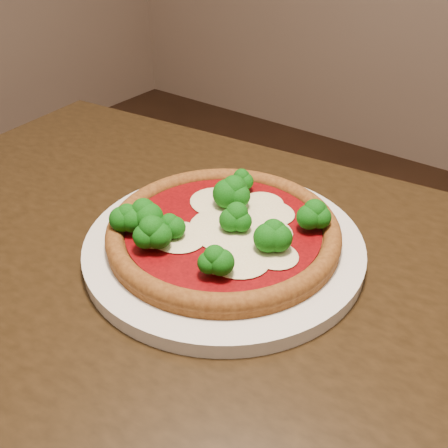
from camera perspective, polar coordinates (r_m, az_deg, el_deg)
The scene contains 3 objects.
dining_table at distance 0.61m, azimuth 2.37°, elevation -16.70°, with size 1.24×0.83×0.75m.
plate at distance 0.60m, azimuth -0.00°, elevation -2.43°, with size 0.33×0.33×0.02m, color silver.
pizza at distance 0.59m, azimuth -0.24°, elevation -0.36°, with size 0.28×0.28×0.06m.
Camera 1 is at (0.28, -0.30, 1.12)m, focal length 40.00 mm.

